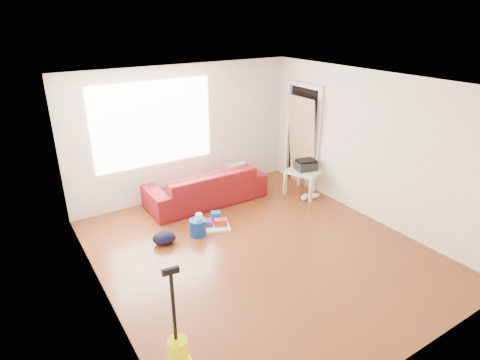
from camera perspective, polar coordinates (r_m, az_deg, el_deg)
room at (r=5.75m, az=2.83°, el=1.44°), size 4.51×5.01×2.51m
sofa at (r=7.69m, az=-4.79°, el=-3.07°), size 2.25×0.88×0.66m
tv_stand at (r=8.25m, az=-0.28°, el=-0.17°), size 0.65×0.41×0.23m
tv at (r=8.15m, az=-0.28°, el=1.53°), size 0.53×0.07×0.31m
side_table at (r=7.95m, az=9.29°, el=0.94°), size 0.80×0.80×0.51m
printer at (r=7.88m, az=9.38°, el=2.15°), size 0.44×0.37×0.20m
bucket at (r=6.61m, az=-5.98°, el=-7.74°), size 0.29×0.29×0.27m
toilet_paper at (r=6.54m, az=-5.81°, el=-6.23°), size 0.11×0.11×0.10m
cleaning_tray at (r=6.80m, az=-3.89°, el=-6.16°), size 0.67×0.60×0.20m
backpack at (r=6.45m, az=-10.67°, el=-8.89°), size 0.43×0.38×0.20m
sneakers at (r=7.86m, az=9.82°, el=-2.34°), size 0.46×0.23×0.10m
door_panel at (r=8.47m, az=8.44°, el=-0.73°), size 0.23×0.74×1.85m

